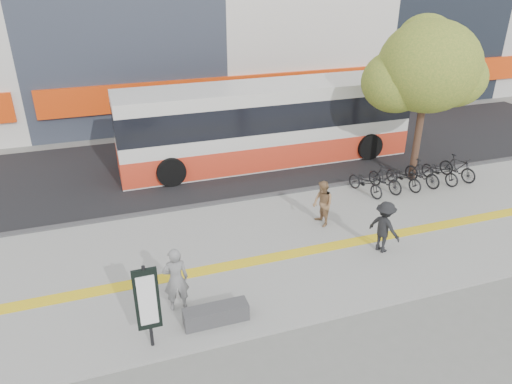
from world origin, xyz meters
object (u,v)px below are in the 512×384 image
object	(u,v)px
street_tree	(426,68)
seated_woman	(176,279)
pedestrian_dark	(384,227)
bus	(266,126)
pedestrian_tan	(323,204)
bench	(216,314)
signboard	(147,301)

from	to	relation	value
street_tree	seated_woman	world-z (taller)	street_tree
pedestrian_dark	bus	bearing A→B (deg)	-16.05
pedestrian_tan	pedestrian_dark	size ratio (longest dim) A/B	0.95
bench	pedestrian_tan	size ratio (longest dim) A/B	1.02
street_tree	pedestrian_dark	bearing A→B (deg)	-132.62
seated_woman	pedestrian_dark	size ratio (longest dim) A/B	1.08
bench	signboard	size ratio (longest dim) A/B	0.73
pedestrian_tan	pedestrian_dark	xyz separation A→B (m)	(1.06, -2.04, 0.04)
bus	seated_woman	size ratio (longest dim) A/B	7.16
seated_woman	pedestrian_dark	distance (m)	6.47
street_tree	pedestrian_tan	xyz separation A→B (m)	(-5.21, -2.46, -3.65)
street_tree	seated_woman	size ratio (longest dim) A/B	3.54
seated_woman	street_tree	bearing A→B (deg)	-152.55
bench	seated_woman	bearing A→B (deg)	134.25
pedestrian_tan	street_tree	bearing A→B (deg)	111.84
pedestrian_tan	seated_woman	bearing A→B (deg)	-66.43
bench	street_tree	xyz separation A→B (m)	(9.78, 6.02, 4.21)
bench	signboard	world-z (taller)	signboard
bench	pedestrian_tan	world-z (taller)	pedestrian_tan
signboard	pedestrian_dark	world-z (taller)	signboard
bus	pedestrian_dark	bearing A→B (deg)	-84.01
bench	pedestrian_tan	distance (m)	5.82
bus	bench	bearing A→B (deg)	-116.21
signboard	bench	bearing A→B (deg)	10.81
street_tree	bus	size ratio (longest dim) A/B	0.49
signboard	street_tree	size ratio (longest dim) A/B	0.35
street_tree	signboard	bearing A→B (deg)	-150.93
signboard	street_tree	xyz separation A→B (m)	(11.38, 6.33, 3.15)
signboard	street_tree	bearing A→B (deg)	29.07
pedestrian_tan	pedestrian_dark	world-z (taller)	pedestrian_dark
street_tree	pedestrian_dark	xyz separation A→B (m)	(-4.15, -4.50, -3.61)
bench	signboard	bearing A→B (deg)	-169.19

